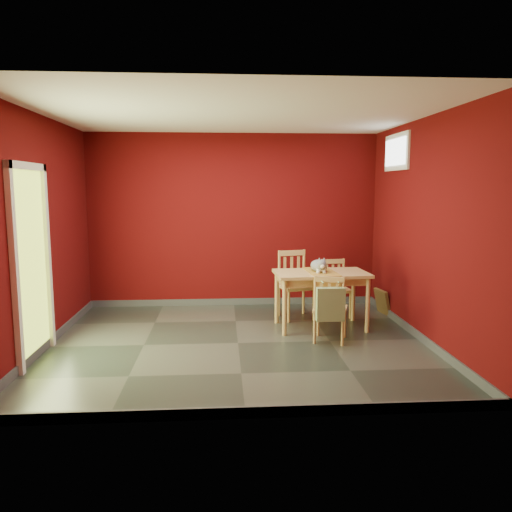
{
  "coord_description": "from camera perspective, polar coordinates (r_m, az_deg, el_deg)",
  "views": [
    {
      "loc": [
        -0.18,
        -5.84,
        1.87
      ],
      "look_at": [
        0.25,
        0.45,
        1.0
      ],
      "focal_mm": 35.0,
      "sensor_mm": 36.0,
      "label": 1
    }
  ],
  "objects": [
    {
      "name": "chair_near",
      "position": [
        6.14,
        8.45,
        -5.85
      ],
      "size": [
        0.49,
        0.49,
        0.83
      ],
      "color": "tan",
      "rests_on": "ground"
    },
    {
      "name": "room_shell",
      "position": [
        6.12,
        -2.07,
        -9.46
      ],
      "size": [
        4.5,
        4.5,
        4.5
      ],
      "color": "#4C0708",
      "rests_on": "ground"
    },
    {
      "name": "doorway",
      "position": [
        5.86,
        -24.35,
        -0.16
      ],
      "size": [
        0.06,
        1.01,
        2.13
      ],
      "color": "#B7D838",
      "rests_on": "ground"
    },
    {
      "name": "chair_far_right",
      "position": [
        7.38,
        9.03,
        -3.56
      ],
      "size": [
        0.41,
        0.41,
        0.82
      ],
      "color": "tan",
      "rests_on": "ground"
    },
    {
      "name": "chair_far_left",
      "position": [
        7.2,
        4.51,
        -3.19
      ],
      "size": [
        0.54,
        0.54,
        0.96
      ],
      "color": "tan",
      "rests_on": "ground"
    },
    {
      "name": "dining_table",
      "position": [
        6.67,
        7.45,
        -2.62
      ],
      "size": [
        1.25,
        0.78,
        0.76
      ],
      "color": "tan",
      "rests_on": "ground"
    },
    {
      "name": "table_runner",
      "position": [
        6.55,
        7.67,
        -2.5
      ],
      "size": [
        0.4,
        0.76,
        0.37
      ],
      "color": "#AC7B2C",
      "rests_on": "dining_table"
    },
    {
      "name": "ground",
      "position": [
        6.13,
        -2.07,
        -9.9
      ],
      "size": [
        4.5,
        4.5,
        0.0
      ],
      "primitive_type": "plane",
      "color": "#2D342D",
      "rests_on": "ground"
    },
    {
      "name": "window",
      "position": [
        7.26,
        15.75,
        11.36
      ],
      "size": [
        0.05,
        0.9,
        0.5
      ],
      "color": "white",
      "rests_on": "room_shell"
    },
    {
      "name": "outlet_plate",
      "position": [
        8.18,
        8.74,
        -3.3
      ],
      "size": [
        0.08,
        0.02,
        0.12
      ],
      "primitive_type": "cube",
      "color": "silver",
      "rests_on": "room_shell"
    },
    {
      "name": "picture_frame",
      "position": [
        7.67,
        14.23,
        -5.08
      ],
      "size": [
        0.17,
        0.38,
        0.37
      ],
      "color": "brown",
      "rests_on": "ground"
    },
    {
      "name": "tote_bag",
      "position": [
        5.92,
        8.51,
        -5.46
      ],
      "size": [
        0.33,
        0.2,
        0.46
      ],
      "color": "#7E965F",
      "rests_on": "chair_near"
    },
    {
      "name": "cat",
      "position": [
        6.66,
        7.2,
        -0.85
      ],
      "size": [
        0.28,
        0.46,
        0.22
      ],
      "primitive_type": null,
      "rotation": [
        0.0,
        0.0,
        0.11
      ],
      "color": "slate",
      "rests_on": "table_runner"
    }
  ]
}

